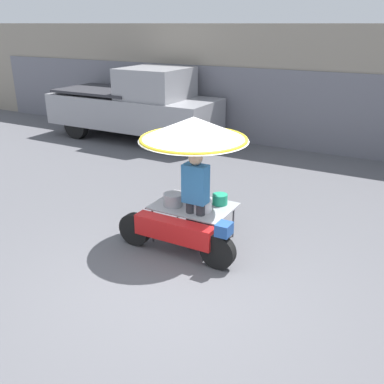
% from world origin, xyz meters
% --- Properties ---
extents(ground_plane, '(36.00, 36.00, 0.00)m').
position_xyz_m(ground_plane, '(0.00, 0.00, 0.00)').
color(ground_plane, '#56565B').
extents(shopfront_building, '(28.00, 2.06, 3.36)m').
position_xyz_m(shopfront_building, '(0.00, 8.36, 1.67)').
color(shopfront_building, gray).
rests_on(shopfront_building, ground).
extents(vendor_motorcycle_cart, '(2.02, 1.70, 2.06)m').
position_xyz_m(vendor_motorcycle_cart, '(-0.42, 1.09, 1.57)').
color(vendor_motorcycle_cart, black).
rests_on(vendor_motorcycle_cart, ground).
extents(vendor_person, '(0.38, 0.22, 1.62)m').
position_xyz_m(vendor_person, '(-0.24, 0.90, 0.91)').
color(vendor_person, '#2D2D33').
rests_on(vendor_person, ground).
extents(pickup_truck, '(5.29, 1.99, 2.18)m').
position_xyz_m(pickup_truck, '(-5.11, 6.15, 1.04)').
color(pickup_truck, black).
rests_on(pickup_truck, ground).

